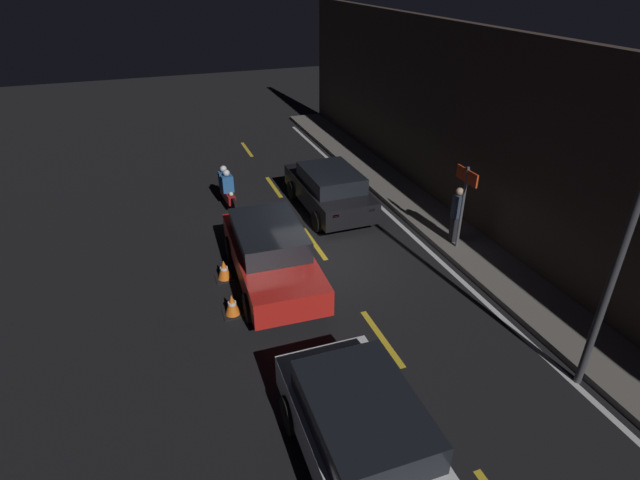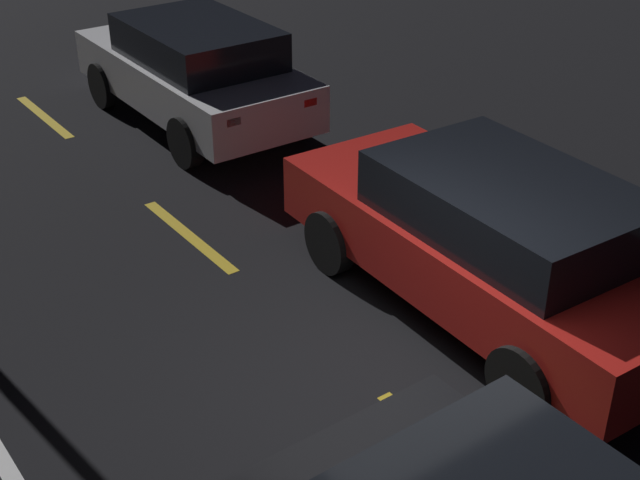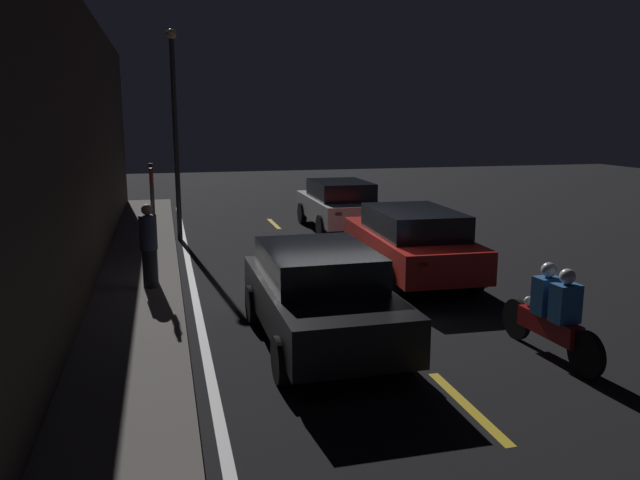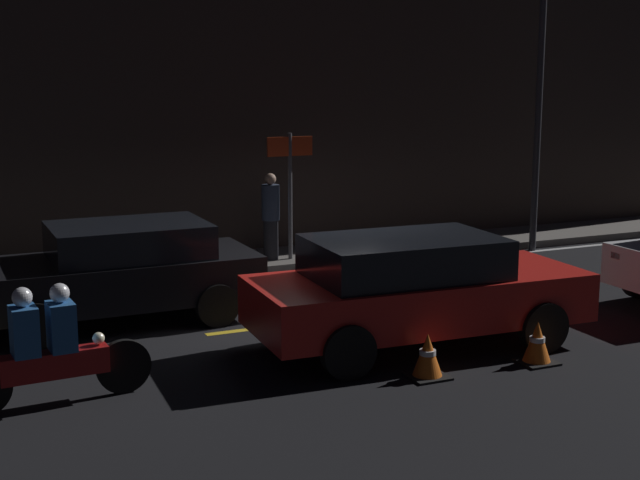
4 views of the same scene
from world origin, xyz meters
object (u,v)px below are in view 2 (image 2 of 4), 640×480
Objects in this scene: sedan_white at (194,69)px; traffic_cone_near at (601,271)px; taxi_red at (492,238)px; traffic_cone_mid at (496,210)px.

sedan_white is 7.77× the size of traffic_cone_near.
taxi_red is 1.75m from traffic_cone_mid.
sedan_white is 5.07m from traffic_cone_mid.
sedan_white is at bearing 9.25° from traffic_cone_near.
traffic_cone_near is 1.57m from traffic_cone_mid.
traffic_cone_mid is (1.10, -1.25, -0.55)m from taxi_red.
sedan_white is (6.00, -0.10, -0.00)m from taxi_red.
taxi_red is 6.00m from sedan_white.
taxi_red is at bearing 67.81° from traffic_cone_near.
taxi_red is 1.07× the size of sedan_white.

